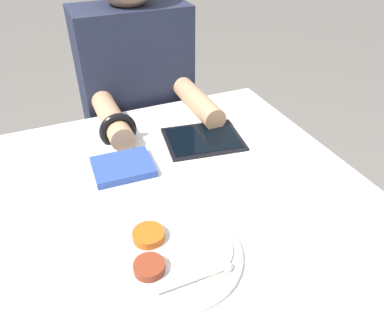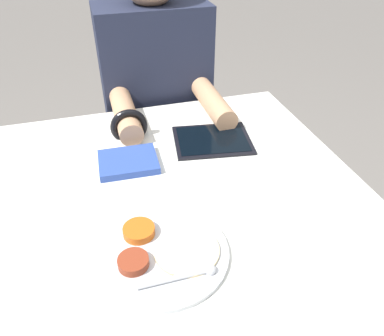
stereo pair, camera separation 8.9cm
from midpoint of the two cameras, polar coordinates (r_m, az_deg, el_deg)
name	(u,v)px [view 1 (the left image)]	position (r m, az deg, el deg)	size (l,w,h in m)	color
dining_table	(189,297)	(1.14, -2.77, -19.10)	(0.92, 1.03, 0.70)	silver
thali_tray	(175,254)	(0.77, -6.01, -13.08)	(0.27, 0.27, 0.03)	#B7BABF
red_notebook	(123,167)	(1.00, -12.96, 0.03)	(0.16, 0.13, 0.02)	silver
tablet_device	(203,139)	(1.10, -0.62, 4.36)	(0.24, 0.21, 0.01)	black
person_diner	(140,125)	(1.48, -9.64, 6.44)	(0.39, 0.48, 1.19)	black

